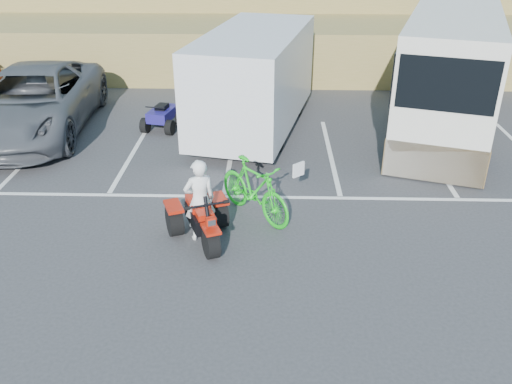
{
  "coord_description": "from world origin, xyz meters",
  "views": [
    {
      "loc": [
        1.06,
        -8.67,
        5.85
      ],
      "look_at": [
        0.79,
        0.72,
        1.0
      ],
      "focal_mm": 38.0,
      "sensor_mm": 36.0,
      "label": 1
    }
  ],
  "objects_px": {
    "red_trike_atv": "(204,241)",
    "grey_pickup": "(33,101)",
    "quad_atv_blue": "(164,129)",
    "rider": "(200,200)",
    "cargo_trailer": "(255,78)",
    "rv_motorhome": "(448,75)",
    "quad_atv_green": "(218,124)",
    "green_dirt_bike": "(254,189)"
  },
  "relations": [
    {
      "from": "green_dirt_bike",
      "to": "rider",
      "type": "bearing_deg",
      "value": 179.19
    },
    {
      "from": "grey_pickup",
      "to": "cargo_trailer",
      "type": "bearing_deg",
      "value": -0.28
    },
    {
      "from": "grey_pickup",
      "to": "rv_motorhome",
      "type": "relative_size",
      "value": 0.69
    },
    {
      "from": "green_dirt_bike",
      "to": "rv_motorhome",
      "type": "height_order",
      "value": "rv_motorhome"
    },
    {
      "from": "red_trike_atv",
      "to": "cargo_trailer",
      "type": "bearing_deg",
      "value": 60.98
    },
    {
      "from": "rider",
      "to": "quad_atv_green",
      "type": "xyz_separation_m",
      "value": [
        -0.28,
        6.61,
        -0.86
      ]
    },
    {
      "from": "green_dirt_bike",
      "to": "quad_atv_green",
      "type": "distance_m",
      "value": 5.9
    },
    {
      "from": "rv_motorhome",
      "to": "quad_atv_green",
      "type": "xyz_separation_m",
      "value": [
        -7.01,
        -0.48,
        -1.47
      ]
    },
    {
      "from": "quad_atv_green",
      "to": "cargo_trailer",
      "type": "bearing_deg",
      "value": -22.01
    },
    {
      "from": "grey_pickup",
      "to": "quad_atv_green",
      "type": "bearing_deg",
      "value": 4.03
    },
    {
      "from": "red_trike_atv",
      "to": "grey_pickup",
      "type": "height_order",
      "value": "grey_pickup"
    },
    {
      "from": "rv_motorhome",
      "to": "grey_pickup",
      "type": "bearing_deg",
      "value": -156.29
    },
    {
      "from": "red_trike_atv",
      "to": "rider",
      "type": "bearing_deg",
      "value": 90.0
    },
    {
      "from": "rider",
      "to": "cargo_trailer",
      "type": "bearing_deg",
      "value": -119.68
    },
    {
      "from": "green_dirt_bike",
      "to": "cargo_trailer",
      "type": "xyz_separation_m",
      "value": [
        -0.16,
        5.38,
        0.91
      ]
    },
    {
      "from": "quad_atv_blue",
      "to": "red_trike_atv",
      "type": "bearing_deg",
      "value": -61.07
    },
    {
      "from": "grey_pickup",
      "to": "quad_atv_blue",
      "type": "bearing_deg",
      "value": 0.77
    },
    {
      "from": "quad_atv_green",
      "to": "rider",
      "type": "bearing_deg",
      "value": -93.74
    },
    {
      "from": "green_dirt_bike",
      "to": "rv_motorhome",
      "type": "bearing_deg",
      "value": 5.8
    },
    {
      "from": "rider",
      "to": "cargo_trailer",
      "type": "xyz_separation_m",
      "value": [
        0.88,
        6.28,
        0.71
      ]
    },
    {
      "from": "red_trike_atv",
      "to": "quad_atv_blue",
      "type": "distance_m",
      "value": 6.6
    },
    {
      "from": "cargo_trailer",
      "to": "quad_atv_green",
      "type": "bearing_deg",
      "value": 176.31
    },
    {
      "from": "red_trike_atv",
      "to": "grey_pickup",
      "type": "bearing_deg",
      "value": 111.74
    },
    {
      "from": "red_trike_atv",
      "to": "grey_pickup",
      "type": "relative_size",
      "value": 0.25
    },
    {
      "from": "red_trike_atv",
      "to": "rider",
      "type": "relative_size",
      "value": 0.97
    },
    {
      "from": "rider",
      "to": "green_dirt_bike",
      "type": "relative_size",
      "value": 0.79
    },
    {
      "from": "cargo_trailer",
      "to": "rv_motorhome",
      "type": "height_order",
      "value": "rv_motorhome"
    },
    {
      "from": "red_trike_atv",
      "to": "quad_atv_green",
      "type": "bearing_deg",
      "value": 71.12
    },
    {
      "from": "rider",
      "to": "green_dirt_bike",
      "type": "distance_m",
      "value": 1.39
    },
    {
      "from": "green_dirt_bike",
      "to": "cargo_trailer",
      "type": "distance_m",
      "value": 5.46
    },
    {
      "from": "red_trike_atv",
      "to": "green_dirt_bike",
      "type": "xyz_separation_m",
      "value": [
        0.99,
        1.04,
        0.65
      ]
    },
    {
      "from": "red_trike_atv",
      "to": "rv_motorhome",
      "type": "height_order",
      "value": "rv_motorhome"
    },
    {
      "from": "cargo_trailer",
      "to": "quad_atv_blue",
      "type": "height_order",
      "value": "cargo_trailer"
    },
    {
      "from": "quad_atv_green",
      "to": "quad_atv_blue",
      "type": "bearing_deg",
      "value": -170.75
    },
    {
      "from": "rider",
      "to": "green_dirt_bike",
      "type": "height_order",
      "value": "rider"
    },
    {
      "from": "grey_pickup",
      "to": "red_trike_atv",
      "type": "bearing_deg",
      "value": -50.63
    },
    {
      "from": "red_trike_atv",
      "to": "quad_atv_green",
      "type": "relative_size",
      "value": 1.1
    },
    {
      "from": "rider",
      "to": "cargo_trailer",
      "type": "distance_m",
      "value": 6.38
    },
    {
      "from": "rider",
      "to": "red_trike_atv",
      "type": "bearing_deg",
      "value": 90.0
    },
    {
      "from": "red_trike_atv",
      "to": "grey_pickup",
      "type": "distance_m",
      "value": 8.3
    },
    {
      "from": "quad_atv_blue",
      "to": "quad_atv_green",
      "type": "height_order",
      "value": "quad_atv_green"
    },
    {
      "from": "green_dirt_bike",
      "to": "quad_atv_green",
      "type": "height_order",
      "value": "green_dirt_bike"
    }
  ]
}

